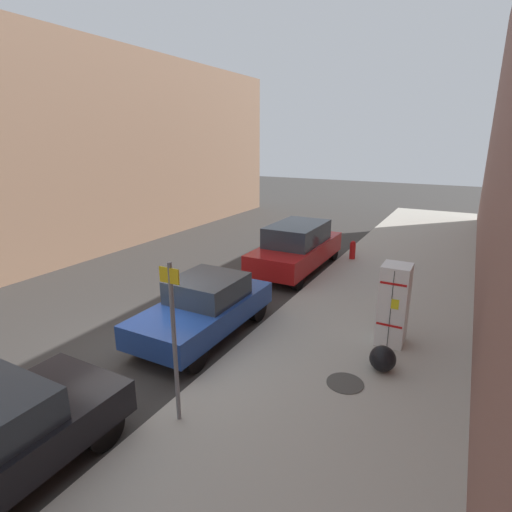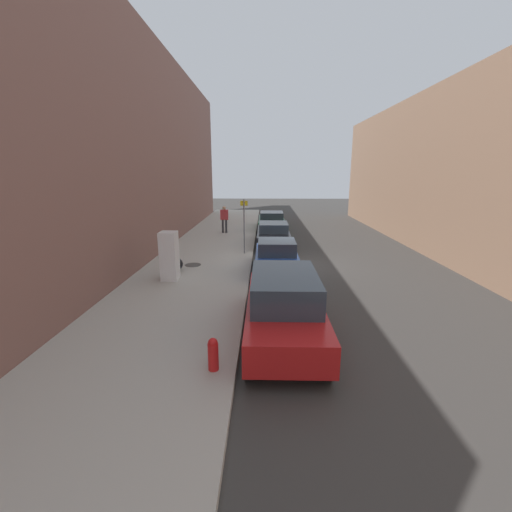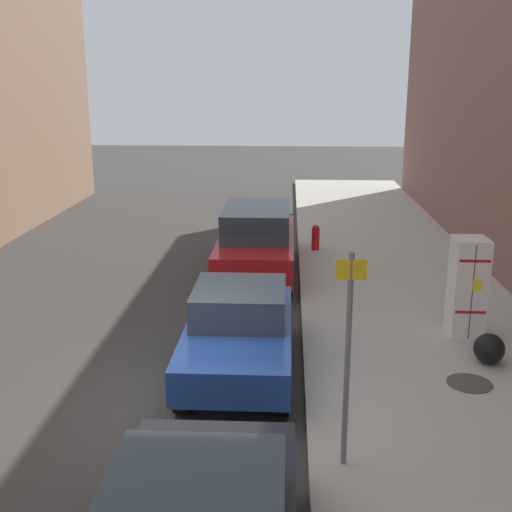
{
  "view_description": "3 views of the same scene",
  "coord_description": "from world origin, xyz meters",
  "px_view_note": "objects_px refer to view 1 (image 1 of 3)",
  "views": [
    {
      "loc": [
        -6.12,
        5.92,
        4.63
      ],
      "look_at": [
        -0.89,
        -3.77,
        1.38
      ],
      "focal_mm": 28.0,
      "sensor_mm": 36.0,
      "label": 1
    },
    {
      "loc": [
        -1.33,
        -15.19,
        4.19
      ],
      "look_at": [
        -1.62,
        -3.56,
        1.31
      ],
      "focal_mm": 24.0,
      "sensor_mm": 36.0,
      "label": 2
    },
    {
      "loc": [
        -1.62,
        8.66,
        4.76
      ],
      "look_at": [
        -0.95,
        -4.16,
        1.24
      ],
      "focal_mm": 45.0,
      "sensor_mm": 36.0,
      "label": 3
    }
  ],
  "objects_px": {
    "discarded_refrigerator": "(393,304)",
    "fire_hydrant": "(353,250)",
    "trash_bag": "(383,359)",
    "parked_hatchback_blue": "(205,307)",
    "parked_suv_red": "(297,247)",
    "street_sign_post": "(174,336)"
  },
  "relations": [
    {
      "from": "discarded_refrigerator",
      "to": "trash_bag",
      "type": "height_order",
      "value": "discarded_refrigerator"
    },
    {
      "from": "fire_hydrant",
      "to": "trash_bag",
      "type": "height_order",
      "value": "fire_hydrant"
    },
    {
      "from": "parked_suv_red",
      "to": "trash_bag",
      "type": "bearing_deg",
      "value": 126.94
    },
    {
      "from": "street_sign_post",
      "to": "fire_hydrant",
      "type": "bearing_deg",
      "value": -90.22
    },
    {
      "from": "discarded_refrigerator",
      "to": "parked_hatchback_blue",
      "type": "xyz_separation_m",
      "value": [
        4.1,
        1.45,
        -0.35
      ]
    },
    {
      "from": "discarded_refrigerator",
      "to": "fire_hydrant",
      "type": "relative_size",
      "value": 2.6
    },
    {
      "from": "street_sign_post",
      "to": "parked_hatchback_blue",
      "type": "xyz_separation_m",
      "value": [
        1.52,
        -2.9,
        -0.94
      ]
    },
    {
      "from": "parked_suv_red",
      "to": "street_sign_post",
      "type": "bearing_deg",
      "value": 99.98
    },
    {
      "from": "discarded_refrigerator",
      "to": "street_sign_post",
      "type": "bearing_deg",
      "value": 59.3
    },
    {
      "from": "discarded_refrigerator",
      "to": "fire_hydrant",
      "type": "xyz_separation_m",
      "value": [
        2.54,
        -6.1,
        -0.56
      ]
    },
    {
      "from": "discarded_refrigerator",
      "to": "parked_suv_red",
      "type": "height_order",
      "value": "discarded_refrigerator"
    },
    {
      "from": "fire_hydrant",
      "to": "parked_suv_red",
      "type": "distance_m",
      "value": 2.42
    },
    {
      "from": "fire_hydrant",
      "to": "trash_bag",
      "type": "distance_m",
      "value": 7.84
    },
    {
      "from": "street_sign_post",
      "to": "parked_hatchback_blue",
      "type": "relative_size",
      "value": 0.69
    },
    {
      "from": "fire_hydrant",
      "to": "parked_hatchback_blue",
      "type": "xyz_separation_m",
      "value": [
        1.56,
        7.55,
        0.21
      ]
    },
    {
      "from": "trash_bag",
      "to": "fire_hydrant",
      "type": "bearing_deg",
      "value": -70.44
    },
    {
      "from": "trash_bag",
      "to": "parked_hatchback_blue",
      "type": "bearing_deg",
      "value": 2.28
    },
    {
      "from": "discarded_refrigerator",
      "to": "parked_suv_red",
      "type": "xyz_separation_m",
      "value": [
        4.1,
        -4.28,
        -0.21
      ]
    },
    {
      "from": "discarded_refrigerator",
      "to": "fire_hydrant",
      "type": "height_order",
      "value": "discarded_refrigerator"
    },
    {
      "from": "parked_suv_red",
      "to": "parked_hatchback_blue",
      "type": "height_order",
      "value": "parked_suv_red"
    },
    {
      "from": "parked_hatchback_blue",
      "to": "discarded_refrigerator",
      "type": "bearing_deg",
      "value": -160.56
    },
    {
      "from": "discarded_refrigerator",
      "to": "parked_suv_red",
      "type": "relative_size",
      "value": 0.38
    }
  ]
}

